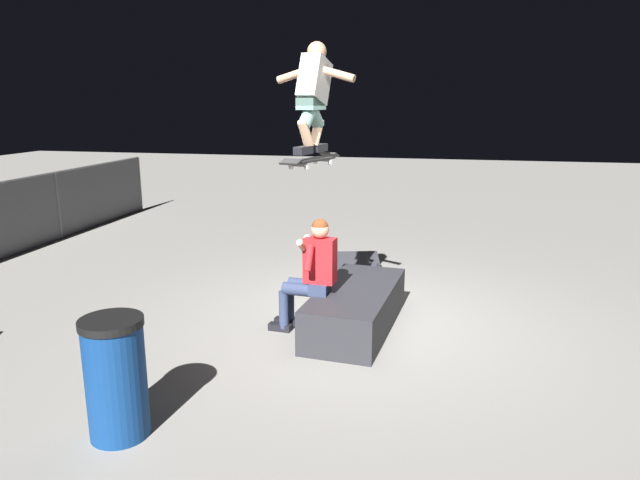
% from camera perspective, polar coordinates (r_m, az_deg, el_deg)
% --- Properties ---
extents(ground_plane, '(40.00, 40.00, 0.00)m').
position_cam_1_polar(ground_plane, '(6.83, 4.42, -8.18)').
color(ground_plane, gray).
extents(ledge_box_main, '(1.94, 0.97, 0.48)m').
position_cam_1_polar(ledge_box_main, '(6.59, 3.61, -6.80)').
color(ledge_box_main, '#28282D').
rests_on(ledge_box_main, ground).
extents(person_sitting_on_ledge, '(0.60, 0.77, 1.31)m').
position_cam_1_polar(person_sitting_on_ledge, '(6.32, -0.91, -3.01)').
color(person_sitting_on_ledge, '#2D3856').
rests_on(person_sitting_on_ledge, ground).
extents(skateboard, '(1.04, 0.43, 0.13)m').
position_cam_1_polar(skateboard, '(6.02, -0.88, 8.00)').
color(skateboard, black).
extents(skater_airborne, '(0.64, 0.88, 1.12)m').
position_cam_1_polar(skater_airborne, '(6.04, -0.66, 14.55)').
color(skater_airborne, black).
extents(kicker_ramp, '(1.15, 1.15, 0.42)m').
position_cam_1_polar(kicker_ramp, '(8.34, 3.04, -3.57)').
color(kicker_ramp, '#28282D').
rests_on(kicker_ramp, ground).
extents(trash_bin, '(0.48, 0.48, 0.97)m').
position_cam_1_polar(trash_bin, '(4.75, -19.72, -12.82)').
color(trash_bin, navy).
rests_on(trash_bin, ground).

